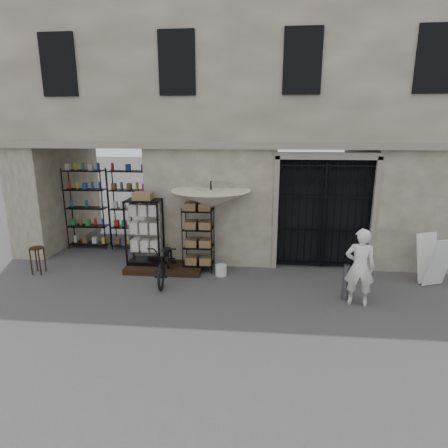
# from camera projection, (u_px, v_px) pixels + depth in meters

# --- Properties ---
(ground) EXTENTS (80.00, 80.00, 0.00)m
(ground) POSITION_uv_depth(u_px,v_px,m) (254.00, 300.00, 8.25)
(ground) COLOR black
(ground) RESTS_ON ground
(main_building) EXTENTS (14.00, 4.00, 9.00)m
(main_building) POSITION_uv_depth(u_px,v_px,m) (259.00, 99.00, 10.98)
(main_building) COLOR #B2A792
(main_building) RESTS_ON ground
(shop_recess) EXTENTS (3.00, 1.70, 3.00)m
(shop_recess) POSITION_uv_depth(u_px,v_px,m) (103.00, 204.00, 10.98)
(shop_recess) COLOR black
(shop_recess) RESTS_ON ground
(shop_shelving) EXTENTS (2.70, 0.50, 2.50)m
(shop_shelving) POSITION_uv_depth(u_px,v_px,m) (109.00, 209.00, 11.53)
(shop_shelving) COLOR black
(shop_shelving) RESTS_ON ground
(iron_gate) EXTENTS (2.50, 0.21, 3.00)m
(iron_gate) POSITION_uv_depth(u_px,v_px,m) (323.00, 213.00, 9.92)
(iron_gate) COLOR black
(iron_gate) RESTS_ON ground
(step_platform) EXTENTS (2.00, 0.90, 0.15)m
(step_platform) POSITION_uv_depth(u_px,v_px,m) (165.00, 268.00, 9.94)
(step_platform) COLOR black
(step_platform) RESTS_ON ground
(display_cabinet) EXTENTS (1.01, 0.84, 1.88)m
(display_cabinet) POSITION_uv_depth(u_px,v_px,m) (145.00, 235.00, 9.88)
(display_cabinet) COLOR black
(display_cabinet) RESTS_ON step_platform
(wire_rack) EXTENTS (0.82, 0.63, 1.73)m
(wire_rack) POSITION_uv_depth(u_px,v_px,m) (198.00, 239.00, 9.80)
(wire_rack) COLOR black
(wire_rack) RESTS_ON ground
(market_umbrella) EXTENTS (2.27, 2.29, 2.86)m
(market_umbrella) POSITION_uv_depth(u_px,v_px,m) (211.00, 194.00, 9.43)
(market_umbrella) COLOR black
(market_umbrella) RESTS_ON ground
(white_bucket) EXTENTS (0.29, 0.29, 0.28)m
(white_bucket) POSITION_uv_depth(u_px,v_px,m) (221.00, 270.00, 9.59)
(white_bucket) COLOR silver
(white_bucket) RESTS_ON ground
(bicycle) EXTENTS (0.74, 1.04, 1.89)m
(bicycle) POSITION_uv_depth(u_px,v_px,m) (167.00, 279.00, 9.36)
(bicycle) COLOR black
(bicycle) RESTS_ON ground
(wooden_stool) EXTENTS (0.38, 0.38, 0.70)m
(wooden_stool) POSITION_uv_depth(u_px,v_px,m) (38.00, 260.00, 9.68)
(wooden_stool) COLOR black
(wooden_stool) RESTS_ON ground
(steel_bollard) EXTENTS (0.17, 0.17, 0.80)m
(steel_bollard) POSITION_uv_depth(u_px,v_px,m) (346.00, 282.00, 8.19)
(steel_bollard) COLOR slate
(steel_bollard) RESTS_ON ground
(shopkeeper) EXTENTS (0.87, 1.76, 0.40)m
(shopkeeper) POSITION_uv_depth(u_px,v_px,m) (356.00, 304.00, 8.07)
(shopkeeper) COLOR silver
(shopkeeper) RESTS_ON ground
(easel_sign) EXTENTS (0.76, 0.81, 1.20)m
(easel_sign) POSITION_uv_depth(u_px,v_px,m) (433.00, 260.00, 8.91)
(easel_sign) COLOR silver
(easel_sign) RESTS_ON ground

